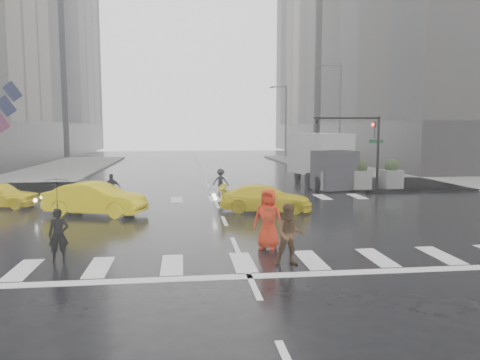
{
  "coord_description": "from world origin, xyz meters",
  "views": [
    {
      "loc": [
        -1.67,
        -18.89,
        3.82
      ],
      "look_at": [
        0.9,
        2.0,
        1.47
      ],
      "focal_mm": 35.0,
      "sensor_mm": 36.0,
      "label": 1
    }
  ],
  "objects": [
    {
      "name": "flag_cluster",
      "position": [
        -15.08,
        18.5,
        5.64
      ],
      "size": [
        2.87,
        3.06,
        4.69
      ],
      "color": "#59595B",
      "rests_on": "ground"
    },
    {
      "name": "pedestrian_black",
      "position": [
        -5.23,
        -5.25,
        1.65
      ],
      "size": [
        1.07,
        1.09,
        2.43
      ],
      "rotation": [
        0.0,
        0.0,
        0.12
      ],
      "color": "black",
      "rests_on": "ground"
    },
    {
      "name": "street_lamp_near",
      "position": [
        10.87,
        18.0,
        4.95
      ],
      "size": [
        2.15,
        0.22,
        9.0
      ],
      "color": "#59595B",
      "rests_on": "ground"
    },
    {
      "name": "street_lamp_far",
      "position": [
        10.87,
        38.0,
        4.95
      ],
      "size": [
        2.15,
        0.22,
        9.0
      ],
      "color": "#59595B",
      "rests_on": "ground"
    },
    {
      "name": "pedestrian_far_a",
      "position": [
        -5.26,
        5.23,
        0.76
      ],
      "size": [
        0.93,
        0.61,
        1.51
      ],
      "primitive_type": "imported",
      "rotation": [
        0.0,
        0.0,
        3.22
      ],
      "color": "black",
      "rests_on": "ground"
    },
    {
      "name": "sidewalk_ne",
      "position": [
        19.5,
        17.5,
        0.07
      ],
      "size": [
        35.0,
        35.0,
        0.15
      ],
      "primitive_type": "cube",
      "color": "gray",
      "rests_on": "ground"
    },
    {
      "name": "road_markings",
      "position": [
        0.0,
        0.0,
        0.01
      ],
      "size": [
        18.0,
        48.0,
        0.01
      ],
      "primitive_type": null,
      "color": "silver",
      "rests_on": "ground"
    },
    {
      "name": "planter_mid",
      "position": [
        9.0,
        8.2,
        0.98
      ],
      "size": [
        1.1,
        1.1,
        1.8
      ],
      "color": "gray",
      "rests_on": "ground"
    },
    {
      "name": "pedestrian_far_b",
      "position": [
        0.49,
        7.8,
        0.74
      ],
      "size": [
        1.05,
        0.72,
        1.48
      ],
      "primitive_type": "imported",
      "rotation": [
        0.0,
        0.0,
        2.92
      ],
      "color": "black",
      "rests_on": "ground"
    },
    {
      "name": "taxi_rear",
      "position": [
        2.08,
        2.0,
        0.61
      ],
      "size": [
        3.98,
        2.37,
        1.23
      ],
      "primitive_type": "imported",
      "rotation": [
        0.0,
        0.0,
        1.39
      ],
      "color": "yellow",
      "rests_on": "ground"
    },
    {
      "name": "planter_west",
      "position": [
        7.0,
        8.2,
        0.98
      ],
      "size": [
        1.1,
        1.1,
        1.8
      ],
      "color": "gray",
      "rests_on": "ground"
    },
    {
      "name": "pedestrian_orange",
      "position": [
        0.98,
        -4.61,
        0.96
      ],
      "size": [
        1.11,
        0.97,
        1.92
      ],
      "rotation": [
        0.0,
        0.0,
        -0.47
      ],
      "color": "red",
      "rests_on": "ground"
    },
    {
      "name": "planter_east",
      "position": [
        11.0,
        8.2,
        0.98
      ],
      "size": [
        1.1,
        1.1,
        1.8
      ],
      "color": "gray",
      "rests_on": "ground"
    },
    {
      "name": "traffic_signal_pole",
      "position": [
        9.01,
        8.01,
        3.22
      ],
      "size": [
        4.45,
        0.42,
        4.5
      ],
      "color": "black",
      "rests_on": "ground"
    },
    {
      "name": "box_truck",
      "position": [
        7.5,
        10.87,
        1.84
      ],
      "size": [
        2.44,
        6.51,
        3.46
      ],
      "rotation": [
        0.0,
        0.0,
        0.26
      ],
      "color": "silver",
      "rests_on": "ground"
    },
    {
      "name": "ground",
      "position": [
        0.0,
        0.0,
        0.0
      ],
      "size": [
        120.0,
        120.0,
        0.0
      ],
      "primitive_type": "plane",
      "color": "black",
      "rests_on": "ground"
    },
    {
      "name": "pedestrian_brown",
      "position": [
        1.26,
        -6.42,
        0.87
      ],
      "size": [
        0.92,
        0.76,
        1.73
      ],
      "primitive_type": "imported",
      "rotation": [
        0.0,
        0.0,
        -0.13
      ],
      "color": "#4D321B",
      "rests_on": "ground"
    },
    {
      "name": "building_ne_far",
      "position": [
        29.0,
        56.0,
        16.27
      ],
      "size": [
        26.05,
        26.05,
        36.0
      ],
      "color": "gray",
      "rests_on": "ground"
    },
    {
      "name": "taxi_mid",
      "position": [
        -5.5,
        2.0,
        0.72
      ],
      "size": [
        4.62,
        2.77,
        1.44
      ],
      "primitive_type": "imported",
      "rotation": [
        0.0,
        0.0,
        1.26
      ],
      "color": "yellow",
      "rests_on": "ground"
    }
  ]
}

